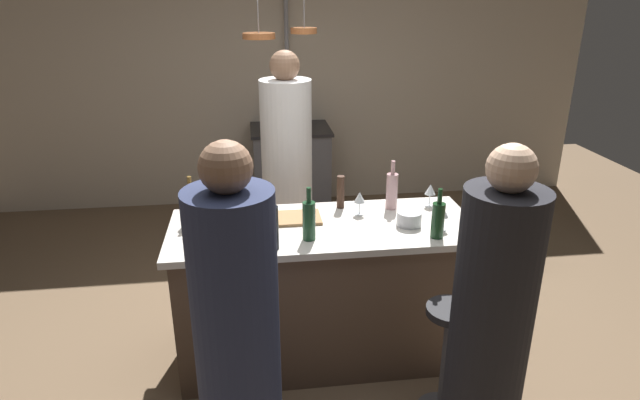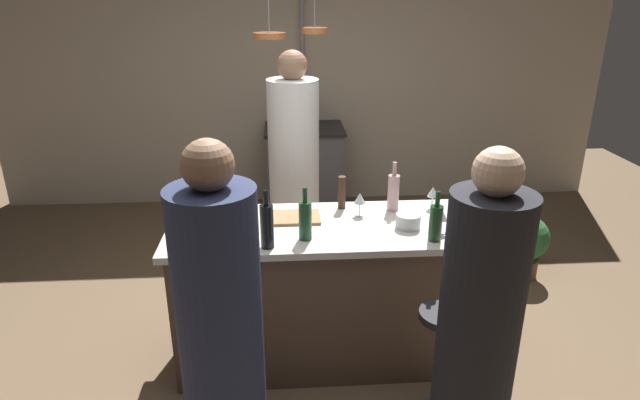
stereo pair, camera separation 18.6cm
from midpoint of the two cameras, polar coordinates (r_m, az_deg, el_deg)
ground_plane at (r=3.62m, az=1.70°, el=-15.81°), size 9.00×9.00×0.00m
back_wall at (r=5.80m, az=-0.96°, el=12.56°), size 6.40×0.16×2.60m
kitchen_island at (r=3.37m, az=1.78°, el=-9.66°), size 1.80×0.72×0.90m
stove_range at (r=5.61m, az=-0.69°, el=3.27°), size 0.80×0.64×0.89m
chef at (r=4.13m, az=-1.46°, el=2.20°), size 0.38×0.38×1.80m
bar_stool_left at (r=2.89m, az=-7.18°, el=-17.59°), size 0.28×0.28×0.68m
guest_left at (r=2.38m, az=-8.07°, el=-15.11°), size 0.36×0.36×1.69m
bar_stool_right at (r=3.02m, az=14.41°, el=-16.30°), size 0.28×0.28×0.68m
guest_right at (r=2.52m, az=18.32°, el=-14.30°), size 0.35×0.35×1.64m
overhead_pot_rack at (r=4.95m, az=-1.32°, el=14.67°), size 0.58×1.41×2.17m
potted_plant at (r=4.67m, az=22.00°, el=-4.21°), size 0.36×0.36×0.52m
cutting_board at (r=3.24m, az=-1.19°, el=-1.87°), size 0.32×0.22×0.02m
pepper_mill at (r=3.37m, az=3.91°, el=0.79°), size 0.05×0.05×0.21m
wine_bottle_green at (r=2.94m, az=0.23°, el=-2.10°), size 0.07×0.07×0.30m
wine_bottle_rose at (r=3.37m, az=9.34°, el=0.84°), size 0.07×0.07×0.31m
wine_bottle_dark at (r=2.85m, az=-3.79°, el=-2.73°), size 0.07×0.07×0.33m
wine_bottle_red at (r=3.02m, az=13.88°, el=-2.31°), size 0.07×0.07×0.29m
wine_bottle_amber at (r=3.27m, az=-11.78°, el=-0.26°), size 0.07×0.07×0.29m
wine_glass_by_chef at (r=3.12m, az=14.44°, el=-1.65°), size 0.07×0.07×0.15m
wine_glass_near_right_guest at (r=3.27m, az=5.86°, el=0.06°), size 0.07×0.07×0.15m
wine_glass_near_left_guest at (r=3.45m, az=13.38°, el=0.72°), size 0.07×0.07×0.15m
mixing_bowl_steel at (r=3.17m, az=10.98°, el=-2.20°), size 0.14×0.14×0.08m
mixing_bowl_wooden at (r=3.22m, az=-7.32°, el=-1.63°), size 0.20×0.20×0.08m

